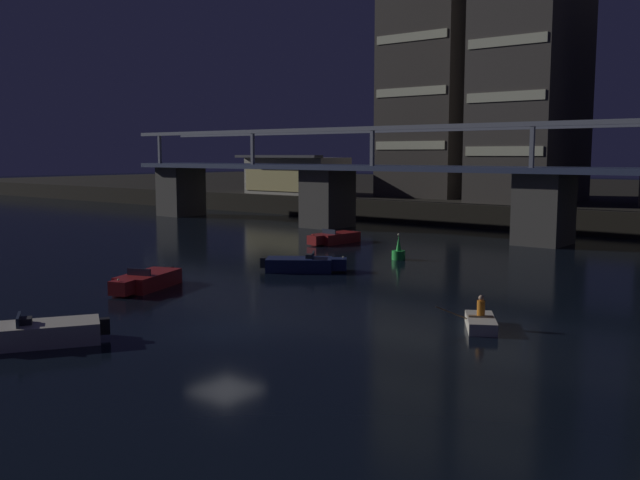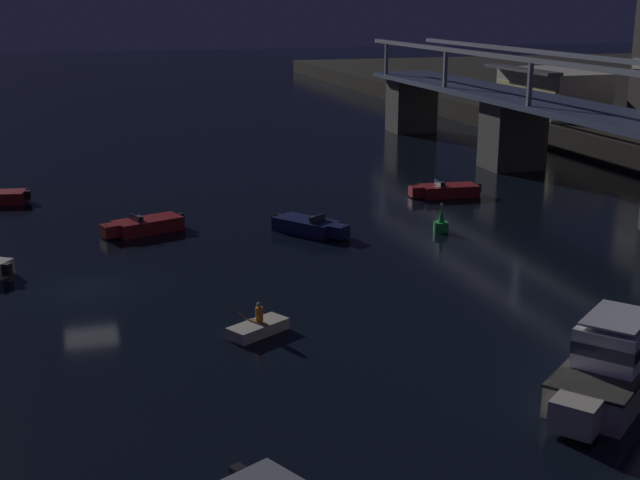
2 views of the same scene
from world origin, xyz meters
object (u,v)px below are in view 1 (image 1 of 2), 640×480
at_px(river_bridge, 545,192).
at_px(waterfront_pavilion, 297,175).
at_px(speedboat_mid_right, 303,264).
at_px(tower_west_tall, 532,73).
at_px(speedboat_near_right, 146,281).
at_px(tower_west_low, 433,67).
at_px(speedboat_mid_center, 38,333).
at_px(channel_buoy, 399,253).
at_px(speedboat_far_left, 334,238).
at_px(dinghy_with_paddler, 481,322).

distance_m(river_bridge, waterfront_pavilion, 37.08).
bearing_deg(speedboat_mid_right, river_bridge, 72.73).
bearing_deg(tower_west_tall, speedboat_near_right, -92.15).
height_order(tower_west_low, speedboat_mid_center, tower_west_low).
relative_size(tower_west_low, speedboat_mid_center, 6.13).
height_order(waterfront_pavilion, channel_buoy, waterfront_pavilion).
bearing_deg(speedboat_far_left, river_bridge, 35.63).
bearing_deg(tower_west_tall, waterfront_pavilion, -170.84).
relative_size(tower_west_tall, speedboat_far_left, 4.98).
bearing_deg(waterfront_pavilion, speedboat_near_right, -59.09).
bearing_deg(waterfront_pavilion, river_bridge, -18.74).
distance_m(river_bridge, channel_buoy, 15.01).
relative_size(tower_west_tall, speedboat_mid_right, 5.52).
height_order(waterfront_pavilion, speedboat_mid_right, waterfront_pavilion).
xyz_separation_m(speedboat_mid_center, speedboat_far_left, (-9.32, 30.57, 0.00)).
height_order(tower_west_low, waterfront_pavilion, tower_west_low).
height_order(speedboat_near_right, speedboat_mid_center, same).
bearing_deg(channel_buoy, tower_west_tall, 96.07).
bearing_deg(speedboat_mid_center, tower_west_low, 105.60).
xyz_separation_m(river_bridge, speedboat_mid_right, (-6.65, -21.40, -3.66)).
relative_size(speedboat_near_right, dinghy_with_paddler, 1.83).
bearing_deg(river_bridge, dinghy_with_paddler, -74.10).
bearing_deg(speedboat_far_left, waterfront_pavilion, 135.62).
relative_size(tower_west_low, speedboat_mid_right, 6.23).
bearing_deg(tower_west_low, waterfront_pavilion, -157.50).
xyz_separation_m(tower_west_low, tower_west_tall, (12.34, -1.79, -1.69)).
xyz_separation_m(river_bridge, speedboat_near_right, (-9.59, -30.71, -3.66)).
relative_size(tower_west_low, dinghy_with_paddler, 10.50).
height_order(speedboat_mid_right, channel_buoy, channel_buoy).
bearing_deg(speedboat_near_right, river_bridge, 72.66).
relative_size(speedboat_mid_center, speedboat_mid_right, 1.02).
bearing_deg(tower_west_low, speedboat_mid_right, -71.12).
bearing_deg(speedboat_mid_center, speedboat_near_right, 121.22).
distance_m(river_bridge, speedboat_mid_center, 40.42).
distance_m(speedboat_mid_right, channel_buoy, 7.84).
bearing_deg(river_bridge, speedboat_mid_center, -95.59).
height_order(waterfront_pavilion, speedboat_far_left, waterfront_pavilion).
bearing_deg(tower_west_tall, channel_buoy, -83.93).
bearing_deg(dinghy_with_paddler, speedboat_mid_right, 156.32).
height_order(speedboat_mid_right, dinghy_with_paddler, dinghy_with_paddler).
distance_m(tower_west_tall, speedboat_far_left, 30.17).
relative_size(speedboat_mid_center, dinghy_with_paddler, 1.71).
xyz_separation_m(speedboat_near_right, dinghy_with_paddler, (17.50, 2.92, -0.14)).
xyz_separation_m(tower_west_low, channel_buoy, (15.55, -31.93, -16.28)).
distance_m(river_bridge, speedboat_near_right, 32.38).
bearing_deg(speedboat_near_right, tower_west_low, 102.22).
relative_size(tower_west_tall, speedboat_mid_center, 5.42).
distance_m(tower_west_tall, dinghy_with_paddler, 49.11).
distance_m(tower_west_tall, speedboat_mid_right, 40.48).
relative_size(speedboat_mid_right, channel_buoy, 2.68).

